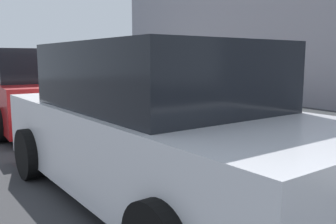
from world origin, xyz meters
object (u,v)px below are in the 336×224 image
object	(u,v)px
parked_car_white_0	(156,126)
parked_car_red_1	(35,90)
suitcase_navy_1	(250,124)
bollard_post	(127,102)
suitcase_red_5	(181,112)
fire_hydrant	(149,104)
suitcase_silver_0	(276,134)
suitcase_black_4	(198,114)
suitcase_olive_6	(166,112)
suitcase_teal_2	(233,125)
suitcase_maroon_3	(213,117)

from	to	relation	value
parked_car_white_0	parked_car_red_1	size ratio (longest dim) A/B	0.99
suitcase_navy_1	bollard_post	xyz separation A→B (m)	(3.91, 0.11, -0.04)
suitcase_red_5	fire_hydrant	size ratio (longest dim) A/B	1.02
suitcase_silver_0	bollard_post	bearing A→B (deg)	1.33
bollard_post	suitcase_black_4	bearing A→B (deg)	-175.32
suitcase_silver_0	parked_car_white_0	size ratio (longest dim) A/B	0.15
suitcase_silver_0	suitcase_olive_6	distance (m)	2.96
bollard_post	parked_car_white_0	world-z (taller)	parked_car_white_0
suitcase_navy_1	bollard_post	world-z (taller)	suitcase_navy_1
suitcase_red_5	parked_car_white_0	world-z (taller)	parked_car_white_0
suitcase_red_5	suitcase_navy_1	bearing A→B (deg)	178.21
suitcase_black_4	parked_car_red_1	world-z (taller)	parked_car_red_1
suitcase_teal_2	suitcase_black_4	bearing A→B (deg)	-1.23
bollard_post	fire_hydrant	bearing A→B (deg)	-168.88
suitcase_navy_1	suitcase_black_4	distance (m)	1.41
suitcase_black_4	parked_car_red_1	xyz separation A→B (m)	(3.29, 2.14, 0.30)
suitcase_olive_6	fire_hydrant	world-z (taller)	suitcase_olive_6
suitcase_silver_0	fire_hydrant	xyz separation A→B (m)	(3.66, -0.05, 0.05)
suitcase_silver_0	parked_car_red_1	xyz separation A→B (m)	(5.21, 2.04, 0.33)
suitcase_maroon_3	suitcase_red_5	xyz separation A→B (m)	(0.98, 0.01, -0.03)
suitcase_navy_1	suitcase_olive_6	bearing A→B (deg)	-1.18
fire_hydrant	bollard_post	world-z (taller)	fire_hydrant
suitcase_black_4	fire_hydrant	world-z (taller)	suitcase_black_4
parked_car_white_0	parked_car_red_1	bearing A→B (deg)	0.00
suitcase_black_4	suitcase_olive_6	distance (m)	1.04
suitcase_black_4	fire_hydrant	distance (m)	1.74
suitcase_black_4	suitcase_red_5	distance (m)	0.51
bollard_post	suitcase_maroon_3	bearing A→B (deg)	-176.64
suitcase_olive_6	parked_car_white_0	world-z (taller)	parked_car_white_0
suitcase_navy_1	parked_car_red_1	distance (m)	5.13
fire_hydrant	bollard_post	size ratio (longest dim) A/B	1.04
fire_hydrant	parked_car_red_1	distance (m)	2.62
suitcase_navy_1	suitcase_maroon_3	world-z (taller)	suitcase_navy_1
suitcase_teal_2	suitcase_black_4	xyz separation A→B (m)	(0.94, -0.02, 0.07)
suitcase_teal_2	suitcase_maroon_3	distance (m)	0.48
suitcase_olive_6	fire_hydrant	bearing A→B (deg)	0.48
suitcase_red_5	suitcase_olive_6	xyz separation A→B (m)	(0.53, 0.01, -0.06)
suitcase_red_5	suitcase_black_4	bearing A→B (deg)	-175.58
suitcase_black_4	suitcase_teal_2	bearing A→B (deg)	178.77
suitcase_teal_2	suitcase_red_5	size ratio (longest dim) A/B	1.18
bollard_post	parked_car_red_1	distance (m)	2.11
parked_car_red_1	suitcase_maroon_3	bearing A→B (deg)	-150.68
suitcase_navy_1	fire_hydrant	world-z (taller)	suitcase_navy_1
suitcase_black_4	suitcase_navy_1	bearing A→B (deg)	175.95
parked_car_red_1	suitcase_olive_6	bearing A→B (deg)	-137.16
suitcase_navy_1	suitcase_black_4	bearing A→B (deg)	-4.05
fire_hydrant	parked_car_white_0	distance (m)	4.27
suitcase_navy_1	parked_car_white_0	bearing A→B (deg)	105.56
suitcase_teal_2	parked_car_red_1	size ratio (longest dim) A/B	0.18
parked_car_red_1	suitcase_silver_0	bearing A→B (deg)	-158.64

